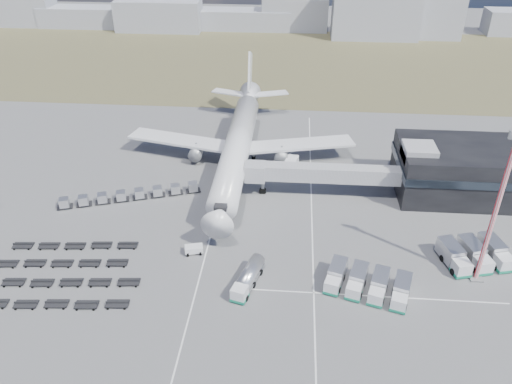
{
  "coord_description": "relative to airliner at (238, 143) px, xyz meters",
  "views": [
    {
      "loc": [
        11.81,
        -65.33,
        52.75
      ],
      "look_at": [
        5.36,
        14.18,
        4.0
      ],
      "focal_mm": 35.0,
      "sensor_mm": 36.0,
      "label": 1
    }
  ],
  "objects": [
    {
      "name": "airliner",
      "position": [
        0.0,
        0.0,
        0.0
      ],
      "size": [
        51.59,
        64.53,
        17.62
      ],
      "color": "silver",
      "rests_on": "ground"
    },
    {
      "name": "ground",
      "position": [
        0.0,
        -32.38,
        -5.29
      ],
      "size": [
        420.0,
        420.0,
        0.0
      ],
      "primitive_type": "plane",
      "color": "#565659",
      "rests_on": "ground"
    },
    {
      "name": "skyline",
      "position": [
        -13.75,
        120.13,
        3.93
      ],
      "size": [
        306.87,
        23.99,
        25.66
      ],
      "color": "#989AA6",
      "rests_on": "ground"
    },
    {
      "name": "baggage_dollies",
      "position": [
        -24.69,
        -39.73,
        -4.89
      ],
      "size": [
        27.35,
        17.78,
        0.81
      ],
      "rotation": [
        0.0,
        0.0,
        0.08
      ],
      "color": "black",
      "rests_on": "ground"
    },
    {
      "name": "jet_bridge",
      "position": [
        15.9,
        -11.95,
        -0.24
      ],
      "size": [
        30.3,
        3.8,
        7.05
      ],
      "color": "#939399",
      "rests_on": "ground"
    },
    {
      "name": "fuel_tanker",
      "position": [
        5.84,
        -39.48,
        -3.82
      ],
      "size": [
        4.72,
        9.42,
        2.95
      ],
      "rotation": [
        0.0,
        0.0,
        -0.28
      ],
      "color": "silver",
      "rests_on": "ground"
    },
    {
      "name": "service_trucks_near",
      "position": [
        24.12,
        -39.2,
        -3.82
      ],
      "size": [
        13.64,
        9.97,
        2.71
      ],
      "rotation": [
        0.0,
        0.0,
        -0.29
      ],
      "color": "silver",
      "rests_on": "ground"
    },
    {
      "name": "floodlight_mast",
      "position": [
        41.55,
        -35.01,
        7.43
      ],
      "size": [
        2.42,
        1.96,
        25.39
      ],
      "rotation": [
        0.0,
        0.0,
        -0.21
      ],
      "color": "red",
      "rests_on": "ground"
    },
    {
      "name": "uld_row",
      "position": [
        -19.62,
        -16.59,
        -4.17
      ],
      "size": [
        26.78,
        10.47,
        1.87
      ],
      "rotation": [
        0.0,
        0.0,
        0.32
      ],
      "color": "black",
      "rests_on": "ground"
    },
    {
      "name": "lane_markings",
      "position": [
        9.77,
        -29.38,
        -5.29
      ],
      "size": [
        47.12,
        110.0,
        0.01
      ],
      "color": "silver",
      "rests_on": "ground"
    },
    {
      "name": "grass_strip",
      "position": [
        0.0,
        77.62,
        -5.29
      ],
      "size": [
        420.0,
        90.0,
        0.01
      ],
      "primitive_type": "cube",
      "color": "#4E442F",
      "rests_on": "ground"
    },
    {
      "name": "pushback_tug",
      "position": [
        -4.0,
        -32.22,
        -4.6
      ],
      "size": [
        3.32,
        2.36,
        1.38
      ],
      "primitive_type": "cube",
      "rotation": [
        0.0,
        0.0,
        0.24
      ],
      "color": "silver",
      "rests_on": "ground"
    },
    {
      "name": "catering_truck",
      "position": [
        11.56,
        -3.03,
        -3.88
      ],
      "size": [
        3.7,
        6.38,
        2.75
      ],
      "rotation": [
        0.0,
        0.0,
        -0.22
      ],
      "color": "silver",
      "rests_on": "ground"
    },
    {
      "name": "terminal",
      "position": [
        47.77,
        -8.41,
        -0.04
      ],
      "size": [
        30.4,
        16.4,
        11.0
      ],
      "color": "black",
      "rests_on": "ground"
    },
    {
      "name": "service_trucks_far",
      "position": [
        42.23,
        -30.9,
        -3.65
      ],
      "size": [
        11.49,
        9.73,
        3.03
      ],
      "rotation": [
        0.0,
        0.0,
        0.25
      ],
      "color": "silver",
      "rests_on": "ground"
    }
  ]
}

